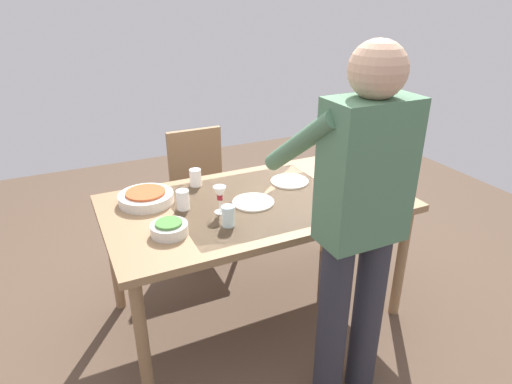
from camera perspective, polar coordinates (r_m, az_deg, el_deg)
The scene contains 15 objects.
ground_plane at distance 2.92m, azimuth -0.00°, elevation -14.62°, with size 6.00×6.00×0.00m, color brown.
dining_table at distance 2.54m, azimuth -0.00°, elevation -2.50°, with size 1.67×0.92×0.76m.
chair_near at distance 3.30m, azimuth -7.05°, elevation 0.94°, with size 0.40×0.40×0.91m.
person_server at distance 1.93m, azimuth 12.88°, elevation -3.33°, with size 0.42×0.61×1.69m.
wine_bottle at distance 2.72m, azimuth 16.21°, elevation 2.54°, with size 0.07×0.07×0.30m.
wine_glass_left at distance 2.33m, azimuth -4.63°, elevation -0.35°, with size 0.07×0.07×0.15m.
water_cup_near_left at distance 2.42m, azimuth -9.27°, elevation -0.99°, with size 0.07×0.07×0.11m, color silver.
water_cup_near_right at distance 2.96m, azimuth 10.78°, elevation 3.70°, with size 0.07×0.07×0.10m, color silver.
water_cup_far_left at distance 2.23m, azimuth -3.54°, elevation -3.06°, with size 0.07×0.07×0.11m, color silver.
water_cup_far_right at distance 2.70m, azimuth -7.71°, elevation 1.83°, with size 0.07×0.07×0.10m, color silver.
serving_bowl_pasta at distance 2.54m, azimuth -13.81°, elevation -0.66°, with size 0.30×0.30×0.07m.
side_bowl_salad at distance 2.20m, azimuth -10.98°, elevation -4.55°, with size 0.18×0.18×0.07m.
dinner_plate_near at distance 2.74m, azimuth 4.29°, elevation 1.36°, with size 0.23×0.23×0.01m, color silver.
dinner_plate_far at distance 2.47m, azimuth -0.34°, elevation -1.31°, with size 0.23×0.23×0.01m, color silver.
table_knife at distance 2.51m, azimuth 10.64°, elevation -1.44°, with size 0.01×0.20×0.01m, color silver.
Camera 1 is at (0.97, 2.04, 1.85)m, focal length 31.46 mm.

